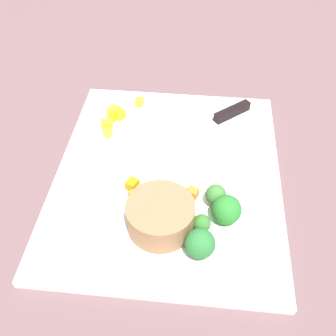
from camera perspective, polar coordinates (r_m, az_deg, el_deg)
ground_plane at (r=0.63m, az=0.00°, el=-1.38°), size 4.00×4.00×0.00m
cutting_board at (r=0.62m, az=0.00°, el=-1.01°), size 0.41×0.35×0.01m
prep_bowl at (r=0.54m, az=-1.17°, el=-6.98°), size 0.09×0.09×0.04m
chef_knife at (r=0.69m, az=5.18°, el=6.11°), size 0.22×0.25×0.02m
carrot_dice_0 at (r=0.58m, az=1.91°, el=-3.83°), size 0.02×0.02×0.02m
carrot_dice_1 at (r=0.58m, az=3.62°, el=-3.66°), size 0.02×0.02×0.01m
carrot_dice_2 at (r=0.59m, az=-4.15°, el=-3.04°), size 0.01×0.01×0.01m
carrot_dice_3 at (r=0.58m, az=-5.21°, el=-3.93°), size 0.01×0.01×0.01m
carrot_dice_4 at (r=0.59m, az=-5.20°, el=-2.44°), size 0.02×0.02×0.02m
carrot_dice_5 at (r=0.58m, az=0.40°, el=-3.45°), size 0.02×0.02×0.01m
pepper_dice_0 at (r=0.70m, az=-8.92°, el=6.30°), size 0.02×0.02×0.02m
pepper_dice_1 at (r=0.73m, az=-7.93°, el=8.25°), size 0.02×0.02×0.02m
pepper_dice_2 at (r=0.74m, az=-4.17°, el=9.61°), size 0.02×0.01×0.01m
pepper_dice_3 at (r=0.71m, az=-8.10°, el=7.28°), size 0.02×0.02×0.01m
pepper_dice_4 at (r=0.68m, az=-8.78°, el=5.11°), size 0.02×0.02×0.01m
pepper_dice_5 at (r=0.72m, az=-7.06°, el=7.76°), size 0.02×0.02×0.02m
broccoli_floret_0 at (r=0.54m, az=4.93°, el=-8.07°), size 0.03×0.03×0.03m
broccoli_floret_1 at (r=0.55m, az=8.49°, el=-6.06°), size 0.04×0.04×0.04m
broccoli_floret_2 at (r=0.57m, az=6.98°, el=-3.92°), size 0.03×0.03×0.03m
broccoli_floret_3 at (r=0.51m, az=4.68°, el=-10.95°), size 0.04×0.04×0.04m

